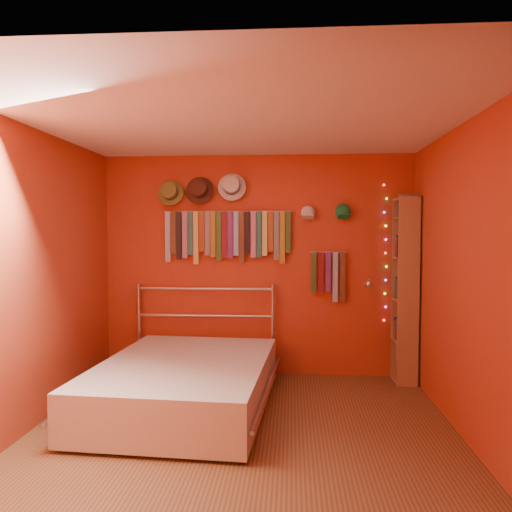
% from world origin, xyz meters
% --- Properties ---
extents(ground, '(3.50, 3.50, 0.00)m').
position_xyz_m(ground, '(0.00, 0.00, 0.00)').
color(ground, brown).
rests_on(ground, ground).
extents(back_wall, '(3.50, 0.02, 2.50)m').
position_xyz_m(back_wall, '(0.00, 1.75, 1.25)').
color(back_wall, maroon).
rests_on(back_wall, ground).
extents(right_wall, '(0.02, 3.50, 2.50)m').
position_xyz_m(right_wall, '(1.75, 0.00, 1.25)').
color(right_wall, maroon).
rests_on(right_wall, ground).
extents(left_wall, '(0.02, 3.50, 2.50)m').
position_xyz_m(left_wall, '(-1.75, 0.00, 1.25)').
color(left_wall, maroon).
rests_on(left_wall, ground).
extents(ceiling, '(3.50, 3.50, 0.02)m').
position_xyz_m(ceiling, '(0.00, 0.00, 2.50)').
color(ceiling, white).
rests_on(ceiling, back_wall).
extents(tie_rack, '(1.45, 0.03, 0.60)m').
position_xyz_m(tie_rack, '(-0.34, 1.68, 1.61)').
color(tie_rack, '#B9B9BE').
rests_on(tie_rack, back_wall).
extents(small_tie_rack, '(0.40, 0.03, 0.56)m').
position_xyz_m(small_tie_rack, '(0.81, 1.69, 1.17)').
color(small_tie_rack, '#B9B9BE').
rests_on(small_tie_rack, back_wall).
extents(fedora_olive, '(0.30, 0.16, 0.29)m').
position_xyz_m(fedora_olive, '(-0.98, 1.65, 2.08)').
color(fedora_olive, olive).
rests_on(fedora_olive, back_wall).
extents(fedora_brown, '(0.31, 0.17, 0.31)m').
position_xyz_m(fedora_brown, '(-0.65, 1.65, 2.11)').
color(fedora_brown, '#402016').
rests_on(fedora_brown, back_wall).
extents(fedora_white, '(0.32, 0.17, 0.31)m').
position_xyz_m(fedora_white, '(-0.28, 1.65, 2.14)').
color(fedora_white, beige).
rests_on(fedora_white, back_wall).
extents(cap_white, '(0.17, 0.21, 0.17)m').
position_xyz_m(cap_white, '(0.57, 1.70, 1.84)').
color(cap_white, silver).
rests_on(cap_white, back_wall).
extents(cap_green, '(0.18, 0.22, 0.18)m').
position_xyz_m(cap_green, '(0.96, 1.70, 1.85)').
color(cap_green, '#1C803F').
rests_on(cap_green, back_wall).
extents(fairy_lights, '(0.06, 0.02, 1.53)m').
position_xyz_m(fairy_lights, '(1.43, 1.71, 1.40)').
color(fairy_lights, '#FF3333').
rests_on(fairy_lights, back_wall).
extents(reading_lamp, '(0.07, 0.32, 0.09)m').
position_xyz_m(reading_lamp, '(1.22, 1.51, 1.07)').
color(reading_lamp, '#B9B9BE').
rests_on(reading_lamp, back_wall).
extents(bookshelf, '(0.25, 0.34, 2.00)m').
position_xyz_m(bookshelf, '(1.66, 1.53, 1.02)').
color(bookshelf, '#997045').
rests_on(bookshelf, ground).
extents(bed, '(1.70, 2.20, 1.04)m').
position_xyz_m(bed, '(-0.59, 0.56, 0.24)').
color(bed, '#B9B9BE').
rests_on(bed, ground).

